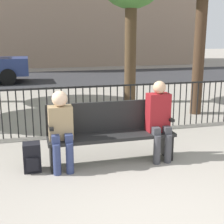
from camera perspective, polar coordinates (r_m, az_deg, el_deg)
name	(u,v)px	position (r m, az deg, el deg)	size (l,w,h in m)	color
park_bench	(111,130)	(4.77, -0.25, -3.29)	(1.93, 0.45, 0.92)	black
seated_person_0	(61,126)	(4.48, -9.32, -2.53)	(0.34, 0.39, 1.16)	navy
seated_person_1	(159,117)	(4.84, 8.60, -0.89)	(0.34, 0.39, 1.24)	#3D3D42
backpack	(32,157)	(4.65, -14.40, -8.05)	(0.24, 0.26, 0.42)	black
fence_railing	(90,105)	(6.20, -3.99, 1.26)	(9.01, 0.03, 0.95)	black
street_surface	(56,78)	(14.58, -10.28, 6.07)	(24.00, 6.00, 0.01)	#2B2B2D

